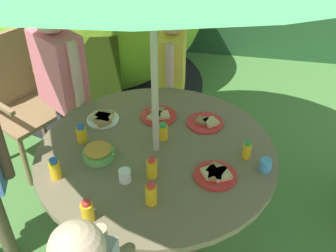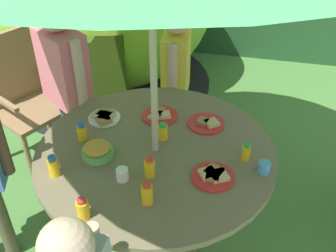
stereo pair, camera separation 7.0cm
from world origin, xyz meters
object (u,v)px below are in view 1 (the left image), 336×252
(plate_far_left, at_px, (216,174))
(cup_near, at_px, (265,165))
(dome_tent, at_px, (94,1))
(juice_bottle_mid_left, at_px, (82,134))
(juice_bottle_back_edge, at_px, (55,169))
(wooden_chair, at_px, (17,96))
(plate_far_right, at_px, (205,122))
(plate_near_left, at_px, (158,115))
(plate_center_front, at_px, (103,118))
(juice_bottle_spot_a, at_px, (152,168))
(garden_table, at_px, (157,170))
(juice_bottle_mid_right, at_px, (163,132))
(cup_far, at_px, (125,176))
(child_in_pink_shirt, at_px, (60,70))
(juice_bottle_front_edge, at_px, (87,211))
(child_in_yellow_shirt, at_px, (172,64))
(juice_bottle_center_back, at_px, (151,194))
(snack_bowl, at_px, (98,152))
(juice_bottle_near_right, at_px, (247,150))

(plate_far_left, relative_size, cup_near, 3.46)
(dome_tent, xyz_separation_m, juice_bottle_mid_left, (0.57, -1.89, -0.09))
(juice_bottle_back_edge, height_order, cup_near, juice_bottle_back_edge)
(wooden_chair, bearing_deg, plate_far_right, -75.42)
(plate_near_left, bearing_deg, juice_bottle_back_edge, -122.86)
(plate_center_front, relative_size, cup_near, 3.08)
(juice_bottle_spot_a, height_order, cup_near, juice_bottle_spot_a)
(garden_table, bearing_deg, juice_bottle_mid_right, 80.02)
(plate_far_left, distance_m, cup_far, 0.46)
(juice_bottle_mid_right, bearing_deg, child_in_pink_shirt, 152.33)
(juice_bottle_back_edge, bearing_deg, juice_bottle_mid_right, 41.28)
(plate_near_left, bearing_deg, dome_tent, 121.12)
(juice_bottle_front_edge, distance_m, juice_bottle_back_edge, 0.35)
(child_in_pink_shirt, xyz_separation_m, juice_bottle_mid_right, (0.78, -0.41, -0.10))
(dome_tent, distance_m, child_in_yellow_shirt, 1.36)
(dome_tent, height_order, juice_bottle_front_edge, dome_tent)
(juice_bottle_mid_left, distance_m, juice_bottle_mid_right, 0.46)
(dome_tent, height_order, juice_bottle_back_edge, dome_tent)
(plate_far_left, height_order, juice_bottle_center_back, juice_bottle_center_back)
(juice_bottle_mid_right, distance_m, juice_bottle_back_edge, 0.63)
(juice_bottle_spot_a, relative_size, cup_far, 1.74)
(snack_bowl, xyz_separation_m, plate_near_left, (0.24, 0.44, -0.02))
(plate_far_left, bearing_deg, snack_bowl, 177.12)
(juice_bottle_center_back, bearing_deg, plate_far_right, 75.09)
(plate_center_front, xyz_separation_m, cup_far, (0.28, -0.49, 0.02))
(plate_near_left, relative_size, juice_bottle_near_right, 2.11)
(child_in_pink_shirt, xyz_separation_m, juice_bottle_mid_left, (0.33, -0.52, -0.10))
(garden_table, bearing_deg, juice_bottle_mid_left, 179.87)
(plate_far_right, height_order, plate_near_left, same)
(plate_center_front, bearing_deg, child_in_yellow_shirt, 65.61)
(juice_bottle_mid_right, bearing_deg, child_in_yellow_shirt, 96.38)
(wooden_chair, relative_size, plate_center_front, 5.10)
(juice_bottle_back_edge, height_order, juice_bottle_spot_a, juice_bottle_back_edge)
(juice_bottle_front_edge, relative_size, juice_bottle_back_edge, 0.94)
(child_in_pink_shirt, bearing_deg, juice_bottle_near_right, 12.79)
(juice_bottle_mid_right, bearing_deg, cup_far, -108.06)
(plate_near_left, bearing_deg, plate_center_front, -163.15)
(garden_table, distance_m, juice_bottle_spot_a, 0.30)
(juice_bottle_center_back, distance_m, juice_bottle_mid_right, 0.50)
(garden_table, distance_m, wooden_chair, 1.37)
(juice_bottle_mid_right, height_order, juice_bottle_spot_a, juice_bottle_spot_a)
(plate_far_right, relative_size, juice_bottle_spot_a, 1.88)
(child_in_yellow_shirt, height_order, juice_bottle_front_edge, child_in_yellow_shirt)
(plate_far_right, bearing_deg, juice_bottle_near_right, -46.99)
(plate_far_right, distance_m, juice_bottle_back_edge, 0.93)
(cup_far, bearing_deg, dome_tent, 112.56)
(plate_far_left, height_order, juice_bottle_near_right, juice_bottle_near_right)
(juice_bottle_back_edge, bearing_deg, dome_tent, 103.88)
(juice_bottle_center_back, distance_m, juice_bottle_back_edge, 0.52)
(plate_near_left, bearing_deg, cup_near, -29.96)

